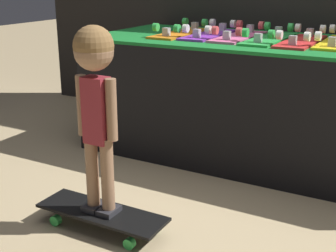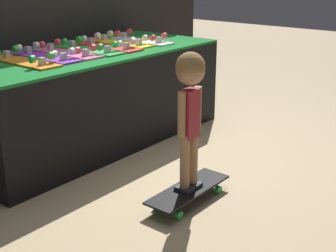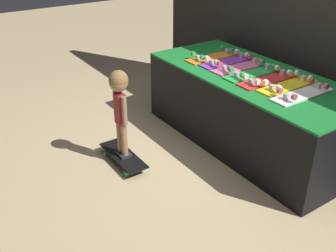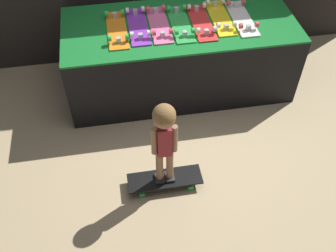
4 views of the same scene
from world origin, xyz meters
name	(u,v)px [view 1 (image 1 of 4)]	position (x,y,z in m)	size (l,w,h in m)	color
ground_plane	(227,190)	(0.00, 0.00, 0.00)	(16.00, 16.00, 0.00)	tan
display_rack	(266,99)	(0.00, 0.63, 0.38)	(2.29, 0.99, 0.77)	black
skateboard_orange_on_rack	(181,32)	(-0.61, 0.61, 0.79)	(0.19, 0.64, 0.09)	orange
skateboard_purple_on_rack	(210,33)	(-0.41, 0.64, 0.79)	(0.19, 0.64, 0.09)	purple
skateboard_pink_on_rack	(239,35)	(-0.20, 0.63, 0.79)	(0.19, 0.64, 0.09)	pink
skateboard_green_on_rack	(269,37)	(0.00, 0.61, 0.79)	(0.19, 0.64, 0.09)	green
skateboard_red_on_rack	(302,40)	(0.20, 0.60, 0.79)	(0.19, 0.64, 0.09)	red
skateboard_on_floor	(102,214)	(-0.37, -0.67, 0.07)	(0.64, 0.21, 0.09)	black
child	(95,86)	(-0.37, -0.67, 0.70)	(0.21, 0.18, 0.87)	#2D2D33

